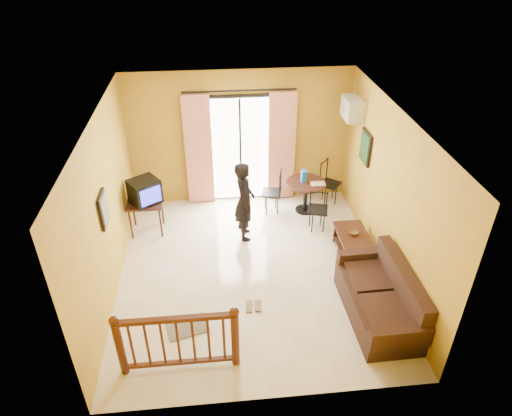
{
  "coord_description": "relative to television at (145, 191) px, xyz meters",
  "views": [
    {
      "loc": [
        -0.55,
        -6.07,
        5.19
      ],
      "look_at": [
        0.09,
        0.2,
        1.17
      ],
      "focal_mm": 32.0,
      "sensor_mm": 36.0,
      "label": 1
    }
  ],
  "objects": [
    {
      "name": "television",
      "position": [
        0.0,
        0.0,
        0.0
      ],
      "size": [
        0.68,
        0.67,
        0.46
      ],
      "rotation": [
        0.0,
        0.0,
        0.6
      ],
      "color": "black",
      "rests_on": "tv_table"
    },
    {
      "name": "ground",
      "position": [
        1.87,
        -1.42,
        -0.89
      ],
      "size": [
        5.0,
        5.0,
        0.0
      ],
      "primitive_type": "plane",
      "color": "beige",
      "rests_on": "ground"
    },
    {
      "name": "doormat",
      "position": [
        0.78,
        -2.6,
        -0.88
      ],
      "size": [
        0.68,
        0.54,
        0.02
      ],
      "primitive_type": "cube",
      "rotation": [
        0.0,
        0.0,
        0.25
      ],
      "color": "#605A4D",
      "rests_on": "ground"
    },
    {
      "name": "dining_table",
      "position": [
        3.15,
        0.41,
        -0.36
      ],
      "size": [
        0.81,
        0.81,
        0.68
      ],
      "color": "black",
      "rests_on": "ground"
    },
    {
      "name": "room_shell",
      "position": [
        1.87,
        -1.42,
        0.81
      ],
      "size": [
        5.0,
        5.0,
        5.0
      ],
      "color": "white",
      "rests_on": "ground"
    },
    {
      "name": "botanical_print",
      "position": [
        4.08,
        -0.12,
        0.76
      ],
      "size": [
        0.05,
        0.5,
        0.6
      ],
      "color": "black",
      "rests_on": "room_shell"
    },
    {
      "name": "tv_table",
      "position": [
        -0.03,
        0.0,
        -0.31
      ],
      "size": [
        0.67,
        0.56,
        0.67
      ],
      "color": "black",
      "rests_on": "ground"
    },
    {
      "name": "sandals",
      "position": [
        1.81,
        -2.28,
        -0.88
      ],
      "size": [
        0.27,
        0.26,
        0.03
      ],
      "color": "brown",
      "rests_on": "ground"
    },
    {
      "name": "balcony_door",
      "position": [
        1.87,
        1.02,
        0.29
      ],
      "size": [
        2.25,
        0.14,
        2.46
      ],
      "color": "black",
      "rests_on": "ground"
    },
    {
      "name": "coffee_table",
      "position": [
        3.72,
        -1.14,
        -0.61
      ],
      "size": [
        0.53,
        0.96,
        0.43
      ],
      "color": "black",
      "rests_on": "ground"
    },
    {
      "name": "standing_person",
      "position": [
        1.83,
        -0.36,
        -0.11
      ],
      "size": [
        0.4,
        0.59,
        1.57
      ],
      "primitive_type": "imported",
      "rotation": [
        0.0,
        0.0,
        1.62
      ],
      "color": "black",
      "rests_on": "ground"
    },
    {
      "name": "bowl",
      "position": [
        3.72,
        -1.09,
        -0.44
      ],
      "size": [
        0.21,
        0.21,
        0.06
      ],
      "primitive_type": "imported",
      "rotation": [
        0.0,
        0.0,
        0.2
      ],
      "color": "brown",
      "rests_on": "coffee_table"
    },
    {
      "name": "sofa",
      "position": [
        3.73,
        -2.65,
        -0.56
      ],
      "size": [
        0.9,
        1.86,
        0.88
      ],
      "rotation": [
        0.0,
        0.0,
        0.02
      ],
      "color": "black",
      "rests_on": "ground"
    },
    {
      "name": "dining_chairs",
      "position": [
        3.14,
        0.29,
        -0.89
      ],
      "size": [
        1.8,
        1.49,
        0.95
      ],
      "color": "black",
      "rests_on": "ground"
    },
    {
      "name": "water_jug",
      "position": [
        3.1,
        0.46,
        -0.09
      ],
      "size": [
        0.13,
        0.13,
        0.25
      ],
      "primitive_type": "cylinder",
      "color": "blue",
      "rests_on": "dining_table"
    },
    {
      "name": "picture_left",
      "position": [
        -0.35,
        -1.62,
        0.66
      ],
      "size": [
        0.05,
        0.42,
        0.52
      ],
      "color": "black",
      "rests_on": "room_shell"
    },
    {
      "name": "serving_tray",
      "position": [
        3.36,
        0.31,
        -0.21
      ],
      "size": [
        0.29,
        0.19,
        0.02
      ],
      "primitive_type": "cube",
      "rotation": [
        0.0,
        0.0,
        -0.05
      ],
      "color": "beige",
      "rests_on": "dining_table"
    },
    {
      "name": "air_conditioner",
      "position": [
        3.96,
        0.53,
        1.26
      ],
      "size": [
        0.31,
        0.6,
        0.4
      ],
      "color": "silver",
      "rests_on": "room_shell"
    },
    {
      "name": "stair_balustrade",
      "position": [
        0.72,
        -3.32,
        -0.33
      ],
      "size": [
        1.63,
        0.13,
        1.04
      ],
      "color": "#471E0F",
      "rests_on": "ground"
    }
  ]
}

